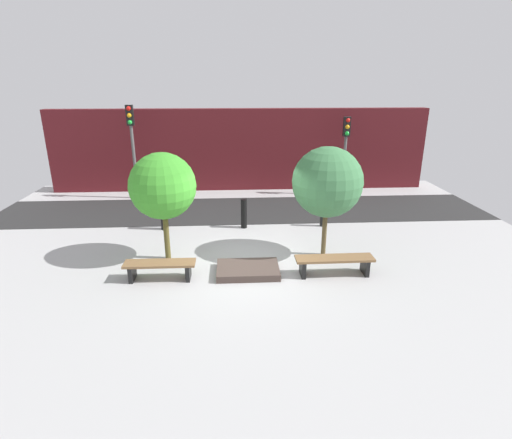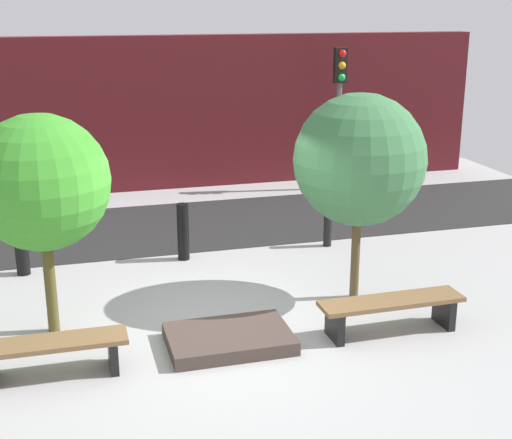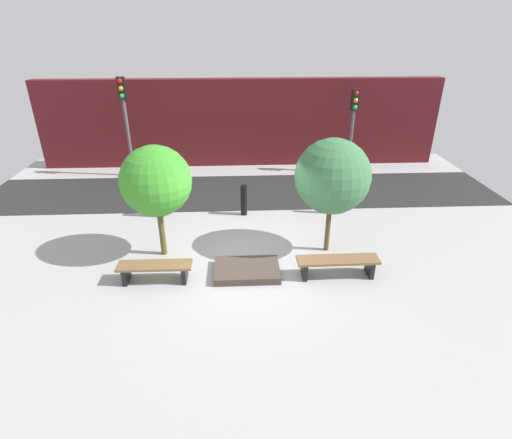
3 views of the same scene
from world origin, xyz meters
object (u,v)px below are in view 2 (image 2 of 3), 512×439
bench_right (391,308)px  traffic_light_mid_west (340,92)px  tree_behind_left_bench (41,183)px  bollard_left (183,232)px  bollard_center (328,222)px  bollard_far_left (21,243)px  bench_left (53,350)px  planter_bed (229,339)px  tree_behind_right_bench (360,160)px

bench_right → traffic_light_mid_west: 7.82m
tree_behind_left_bench → bollard_left: bearing=46.8°
bollard_center → bollard_far_left: bearing=180.0°
bench_right → bollard_left: size_ratio=2.00×
bench_left → planter_bed: bench_left is taller
tree_behind_right_bench → tree_behind_left_bench: bearing=-180.0°
bollard_far_left → bench_left: bearing=-82.6°
bench_left → bollard_left: 4.11m
bench_right → tree_behind_left_bench: tree_behind_left_bench is taller
bollard_far_left → traffic_light_mid_west: 8.04m
planter_bed → tree_behind_right_bench: tree_behind_right_bench is taller
planter_bed → tree_behind_left_bench: bearing=154.6°
tree_behind_right_bench → bollard_center: size_ratio=3.34×
bench_left → traffic_light_mid_west: bearing=48.9°
bollard_left → bench_left: bearing=-121.5°
bollard_center → planter_bed: bearing=-128.3°
bench_right → bollard_far_left: 5.90m
planter_bed → bollard_far_left: (-2.60, 3.30, 0.44)m
bench_right → bollard_far_left: size_ratio=1.84×
bollard_center → bench_left: bearing=-143.6°
bench_left → traffic_light_mid_west: size_ratio=0.53×
bench_left → bench_right: 4.29m
bollard_far_left → bollard_center: 5.21m
bollard_far_left → traffic_light_mid_west: bearing=28.7°
planter_bed → tree_behind_right_bench: bearing=25.4°
bench_left → tree_behind_right_bench: (4.29, 1.22, 1.75)m
bollard_far_left → bollard_left: bearing=0.0°
planter_bed → bollard_far_left: bearing=128.3°
bench_left → bollard_far_left: size_ratio=1.63×
planter_bed → traffic_light_mid_west: bearing=58.8°
bollard_far_left → bollard_center: bearing=0.0°
bench_right → bollard_center: bollard_center is taller
tree_behind_left_bench → bollard_left: size_ratio=2.98×
tree_behind_left_bench → traffic_light_mid_west: size_ratio=0.90×
tree_behind_left_bench → bench_right: bearing=-15.9°
bench_right → tree_behind_left_bench: size_ratio=0.67×
tree_behind_left_bench → bollard_far_left: bearing=101.3°
bollard_far_left → bollard_left: (2.60, 0.00, -0.04)m
bench_left → bench_right: size_ratio=0.88×
planter_bed → bench_left: bearing=-174.7°
tree_behind_left_bench → bollard_far_left: (-0.46, 2.28, -1.50)m
bench_left → bollard_far_left: bollard_far_left is taller
bench_right → tree_behind_right_bench: (0.00, 1.22, 1.73)m
bench_left → bollard_center: bollard_center is taller
planter_bed → traffic_light_mid_west: traffic_light_mid_west is taller
bench_left → bollard_center: bearing=36.8°
bench_right → tree_behind_left_bench: 4.77m
bench_right → tree_behind_right_bench: 2.12m
tree_behind_left_bench → bollard_far_left: tree_behind_left_bench is taller
bollard_left → traffic_light_mid_west: (4.28, 3.77, 1.76)m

